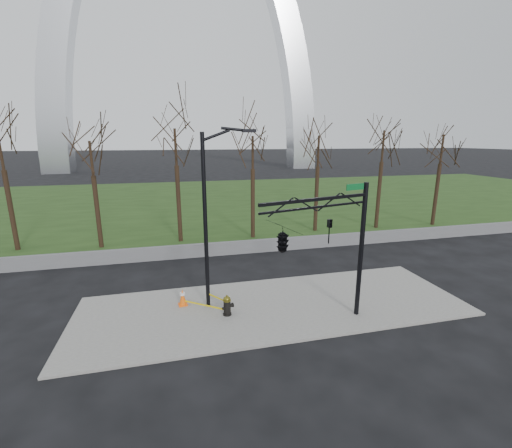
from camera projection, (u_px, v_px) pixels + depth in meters
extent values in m
plane|color=black|center=(274.00, 307.00, 16.05)|extent=(500.00, 500.00, 0.00)
cube|color=gray|center=(274.00, 306.00, 16.04)|extent=(18.00, 6.00, 0.10)
cube|color=#203A15|center=(208.00, 200.00, 44.31)|extent=(120.00, 40.00, 0.06)
cube|color=#59595B|center=(241.00, 247.00, 23.48)|extent=(60.00, 0.30, 0.90)
cylinder|color=black|center=(227.00, 314.00, 15.15)|extent=(0.38, 0.38, 0.07)
cylinder|color=black|center=(227.00, 308.00, 15.08)|extent=(0.29, 0.29, 0.68)
cylinder|color=black|center=(232.00, 305.00, 15.19)|extent=(0.27, 0.25, 0.18)
cylinder|color=black|center=(224.00, 308.00, 14.98)|extent=(0.14, 0.14, 0.11)
cylinder|color=brown|center=(227.00, 300.00, 14.99)|extent=(0.34, 0.34, 0.07)
ellipsoid|color=brown|center=(227.00, 299.00, 14.97)|extent=(0.32, 0.32, 0.24)
cylinder|color=brown|center=(227.00, 296.00, 14.94)|extent=(0.07, 0.07, 0.09)
cube|color=#FF610D|center=(183.00, 304.00, 16.05)|extent=(0.46, 0.46, 0.05)
cone|color=#FF610D|center=(183.00, 297.00, 15.95)|extent=(0.32, 0.32, 0.76)
cylinder|color=white|center=(182.00, 294.00, 15.92)|extent=(0.24, 0.24, 0.11)
cylinder|color=black|center=(205.00, 225.00, 15.01)|extent=(0.18, 0.18, 8.00)
cylinder|color=black|center=(215.00, 135.00, 14.21)|extent=(1.26, 0.15, 0.56)
cylinder|color=black|center=(235.00, 129.00, 14.36)|extent=(1.21, 0.15, 0.22)
cube|color=black|center=(249.00, 131.00, 14.53)|extent=(0.60, 0.23, 0.14)
cylinder|color=black|center=(361.00, 252.00, 14.55)|extent=(0.20, 0.20, 6.00)
cube|color=black|center=(317.00, 199.00, 12.80)|extent=(4.87, 1.37, 0.12)
cube|color=black|center=(317.00, 207.00, 12.87)|extent=(4.86, 1.33, 0.08)
cube|color=#0C5926|center=(355.00, 187.00, 13.58)|extent=(0.88, 0.26, 0.25)
imported|color=black|center=(330.00, 232.00, 13.45)|extent=(0.21, 0.23, 1.00)
imported|color=black|center=(283.00, 239.00, 12.44)|extent=(1.13, 2.54, 1.00)
cube|color=#DBC00B|center=(217.00, 298.00, 15.41)|extent=(0.73, 1.03, 0.08)
cube|color=#DBC00B|center=(204.00, 305.00, 15.55)|extent=(1.89, 1.41, 0.08)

